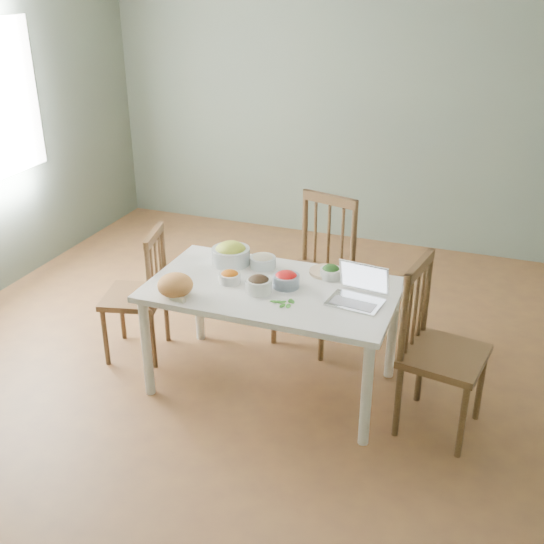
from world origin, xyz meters
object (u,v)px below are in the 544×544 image
at_px(bowl_squash, 231,253).
at_px(chair_far, 313,274).
at_px(chair_left, 134,294).
at_px(bread_boule, 175,285).
at_px(dining_table, 272,337).
at_px(chair_right, 445,352).
at_px(laptop, 356,287).

bearing_deg(bowl_squash, chair_far, 41.63).
bearing_deg(chair_left, bread_boule, 42.69).
distance_m(dining_table, bowl_squash, 0.60).
xyz_separation_m(dining_table, chair_right, (1.05, -0.06, 0.16)).
bearing_deg(chair_far, chair_right, -19.70).
bearing_deg(dining_table, chair_left, 177.75).
height_order(chair_far, bread_boule, chair_far).
relative_size(dining_table, chair_far, 1.43).
relative_size(dining_table, laptop, 4.93).
xyz_separation_m(dining_table, laptop, (0.52, -0.03, 0.45)).
xyz_separation_m(chair_right, laptop, (-0.53, 0.03, 0.29)).
height_order(bread_boule, bowl_squash, bowl_squash).
bearing_deg(laptop, chair_right, 3.90).
distance_m(chair_far, bowl_squash, 0.64).
bearing_deg(chair_far, chair_left, -136.77).
bearing_deg(chair_right, bowl_squash, 87.79).
bearing_deg(chair_left, chair_far, 104.28).
distance_m(dining_table, chair_far, 0.64).
xyz_separation_m(bread_boule, laptop, (1.01, 0.27, 0.04)).
bearing_deg(chair_right, bread_boule, 108.18).
distance_m(chair_left, chair_right, 2.06).
xyz_separation_m(dining_table, bread_boule, (-0.49, -0.30, 0.42)).
relative_size(chair_left, chair_right, 0.89).
distance_m(chair_left, bowl_squash, 0.74).
bearing_deg(chair_right, dining_table, 95.93).
xyz_separation_m(bread_boule, bowl_squash, (0.12, 0.53, 0.00)).
relative_size(chair_far, bread_boule, 4.97).
bearing_deg(bread_boule, dining_table, 31.66).
relative_size(chair_right, bread_boule, 4.86).
distance_m(chair_left, laptop, 1.57).
relative_size(chair_right, laptop, 3.37).
relative_size(bread_boule, laptop, 0.69).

